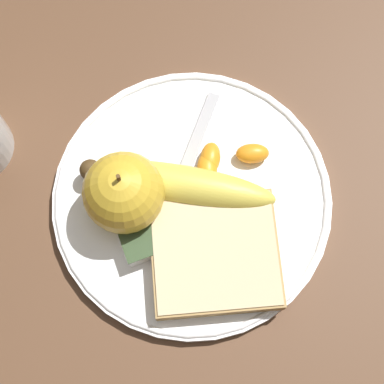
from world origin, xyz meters
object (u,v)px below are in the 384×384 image
banana (176,184)px  fork (181,180)px  plate (192,199)px  apple (124,193)px  jam_packet (145,241)px  bread_slice (211,255)px

banana → fork: (-0.01, -0.01, -0.02)m
plate → apple: (0.06, -0.02, 0.04)m
apple → fork: size_ratio=0.61×
plate → jam_packet: 0.07m
bread_slice → jam_packet: (0.05, -0.03, -0.00)m
apple → jam_packet: size_ratio=1.99×
apple → jam_packet: apple is taller
banana → fork: bearing=-132.6°
plate → apple: size_ratio=3.21×
bread_slice → jam_packet: same height
plate → jam_packet: bearing=25.4°
bread_slice → jam_packet: 0.06m
banana → bread_slice: banana is taller
plate → fork: 0.02m
plate → banana: (0.01, -0.01, 0.02)m
banana → jam_packet: bearing=40.9°
apple → jam_packet: bearing=94.7°
bread_slice → apple: bearing=-53.4°
fork → jam_packet: bearing=-7.7°
plate → bread_slice: (0.00, 0.06, 0.02)m
bread_slice → banana: bearing=-84.2°
plate → fork: bearing=-78.4°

